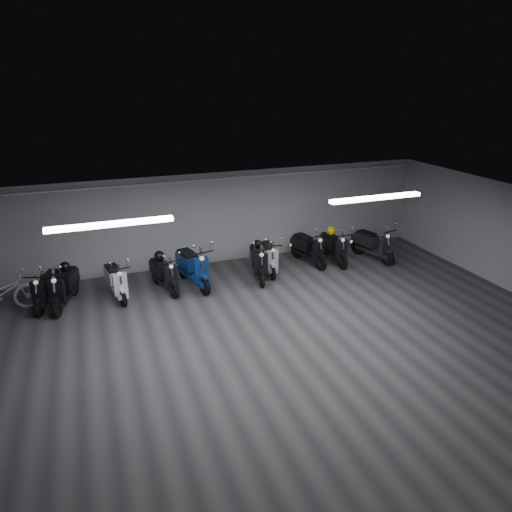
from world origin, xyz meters
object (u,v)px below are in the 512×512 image
object	(u,v)px
scooter_8	(334,242)
helmet_2	(65,267)
scooter_2	(116,276)
scooter_0	(46,283)
helmet_3	(257,244)
scooter_3	(164,269)
scooter_6	(270,252)
scooter_7	(309,243)
scooter_4	(193,261)
scooter_9	(374,239)
scooter_1	(63,281)
scooter_5	(259,256)
helmet_1	(331,231)
helmet_0	(159,256)

from	to	relation	value
scooter_8	helmet_2	xyz separation A→B (m)	(-7.68, 0.02, 0.30)
helmet_2	scooter_2	bearing A→B (deg)	-11.23
scooter_0	scooter_2	world-z (taller)	scooter_0
scooter_0	helmet_3	size ratio (longest dim) A/B	6.81
helmet_2	scooter_3	bearing A→B (deg)	-5.50
scooter_0	scooter_6	distance (m)	6.01
scooter_7	helmet_3	bearing A→B (deg)	177.14
scooter_4	scooter_8	xyz separation A→B (m)	(4.48, 0.21, -0.08)
scooter_0	helmet_2	xyz separation A→B (m)	(0.47, 0.10, 0.33)
scooter_3	scooter_9	distance (m)	6.53
scooter_0	scooter_7	world-z (taller)	scooter_7
scooter_1	helmet_2	distance (m)	0.38
scooter_9	helmet_2	world-z (taller)	scooter_9
scooter_7	scooter_8	distance (m)	0.80
scooter_0	scooter_6	xyz separation A→B (m)	(6.01, 0.09, -0.00)
scooter_5	scooter_1	bearing A→B (deg)	-169.33
scooter_4	scooter_0	bearing A→B (deg)	165.19
scooter_5	helmet_2	size ratio (longest dim) A/B	7.10
scooter_2	scooter_4	distance (m)	2.03
scooter_2	helmet_3	bearing A→B (deg)	-8.60
scooter_9	helmet_3	distance (m)	3.84
helmet_2	scooter_5	bearing A→B (deg)	-3.98
scooter_0	helmet_3	distance (m)	5.60
scooter_2	scooter_5	world-z (taller)	scooter_5
helmet_3	scooter_5	bearing A→B (deg)	-101.94
scooter_6	scooter_9	xyz separation A→B (m)	(3.41, -0.23, 0.05)
scooter_7	helmet_1	size ratio (longest dim) A/B	6.26
scooter_6	helmet_3	xyz separation A→B (m)	(-0.42, -0.09, 0.33)
scooter_0	scooter_5	bearing A→B (deg)	18.38
scooter_8	helmet_1	world-z (taller)	scooter_8
scooter_9	scooter_3	bearing A→B (deg)	165.01
helmet_0	scooter_0	bearing A→B (deg)	-178.02
scooter_3	helmet_2	bearing A→B (deg)	159.82
scooter_0	scooter_7	xyz separation A→B (m)	(7.37, 0.25, 0.05)
helmet_3	scooter_8	bearing A→B (deg)	2.02
scooter_1	scooter_2	world-z (taller)	scooter_1
scooter_4	helmet_3	bearing A→B (deg)	-9.19
scooter_0	scooter_6	size ratio (longest dim) A/B	1.00
scooter_2	scooter_8	bearing A→B (deg)	-8.52
scooter_2	scooter_3	xyz separation A→B (m)	(1.24, 0.00, 0.00)
scooter_6	helmet_3	distance (m)	0.54
scooter_2	scooter_8	xyz separation A→B (m)	(6.50, 0.22, 0.03)
scooter_8	scooter_0	bearing A→B (deg)	-177.94
helmet_0	scooter_6	bearing A→B (deg)	-0.18
scooter_1	scooter_6	xyz separation A→B (m)	(5.61, 0.22, -0.04)
scooter_3	scooter_5	distance (m)	2.66
scooter_4	scooter_6	distance (m)	2.35
scooter_0	scooter_7	size ratio (longest dim) A/B	0.93
scooter_2	scooter_4	xyz separation A→B (m)	(2.03, 0.00, 0.11)
scooter_5	scooter_3	bearing A→B (deg)	-170.65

